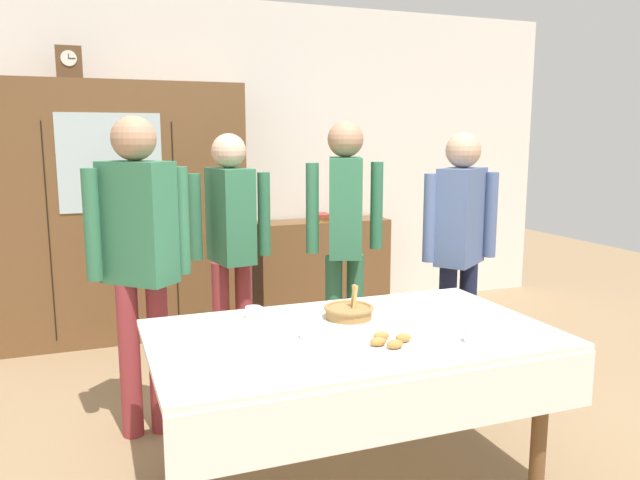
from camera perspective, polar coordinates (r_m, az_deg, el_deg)
The scene contains 19 objects.
ground_plane at distance 3.25m, azimuth 1.32°, elevation -19.58°, with size 12.00×12.00×0.00m, color #997A56.
back_wall at distance 5.39m, azimuth -9.29°, elevation 6.97°, with size 6.40×0.10×2.70m, color silver.
dining_table at distance 2.79m, azimuth 3.22°, elevation -10.38°, with size 1.77×1.05×0.72m.
wall_cabinet at distance 5.02m, azimuth -18.62°, elevation 2.34°, with size 2.02×0.46×1.99m.
mantel_clock at distance 5.01m, azimuth -22.14°, elevation 14.89°, with size 0.18×0.11×0.24m.
bookshelf_low at distance 5.51m, azimuth 0.20°, elevation -2.56°, with size 1.18×0.35×0.85m.
book_stack at distance 5.43m, azimuth 0.21°, elevation 2.16°, with size 0.13×0.21×0.06m.
tea_cup_mid_right at distance 2.96m, azimuth -6.15°, elevation -6.79°, with size 0.13×0.13×0.06m.
tea_cup_near_right at distance 2.66m, azimuth -0.99°, elevation -8.65°, with size 0.13×0.13×0.06m.
tea_cup_far_left at distance 2.69m, azimuth 13.98°, elevation -8.77°, with size 0.13×0.13×0.06m.
bread_basket at distance 2.97m, azimuth 2.68°, elevation -6.56°, with size 0.24×0.24×0.16m.
pastry_plate at distance 2.60m, azimuth 6.48°, elevation -9.44°, with size 0.28×0.28×0.05m.
spoon_near_left at distance 2.75m, azimuth -10.01°, elevation -8.71°, with size 0.12×0.02×0.01m.
spoon_front_edge at distance 3.31m, azimuth 10.94°, elevation -5.61°, with size 0.12×0.02×0.01m.
spoon_back_edge at distance 2.99m, azimuth 14.25°, elevation -7.40°, with size 0.12×0.02×0.01m.
person_by_cabinet at distance 3.30m, azimuth -16.36°, elevation -0.48°, with size 0.52×0.39×1.68m.
person_near_right_end at distance 3.94m, azimuth -8.24°, elevation 0.55°, with size 0.52×0.39×1.60m.
person_behind_table_left at distance 3.93m, azimuth 12.80°, elevation 0.43°, with size 0.52×0.38×1.60m.
person_beside_shelf at distance 3.92m, azimuth 2.31°, elevation 1.36°, with size 0.52×0.41×1.68m.
Camera 1 is at (-1.07, -2.63, 1.58)m, focal length 34.67 mm.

